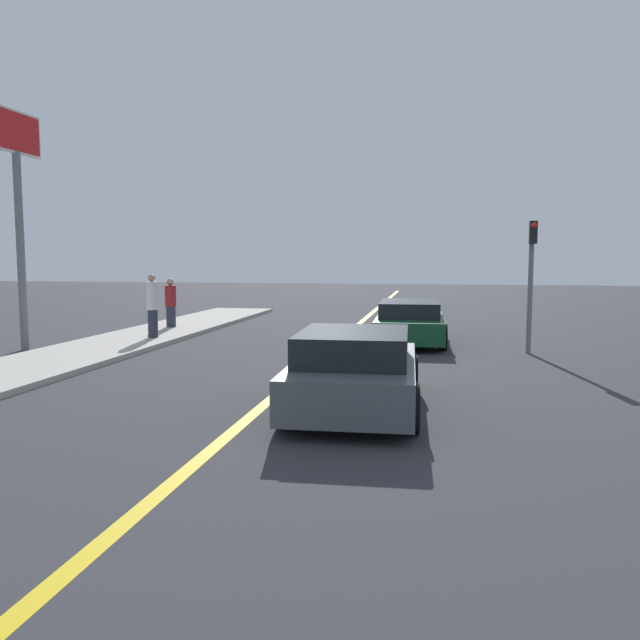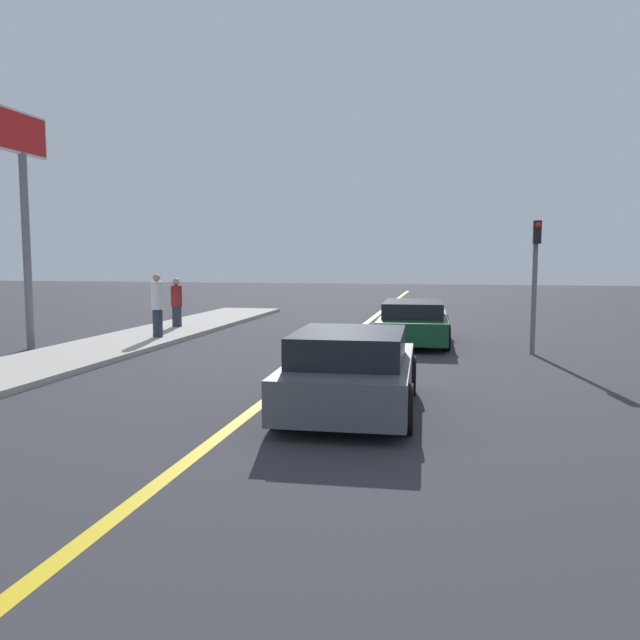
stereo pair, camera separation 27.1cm
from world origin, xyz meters
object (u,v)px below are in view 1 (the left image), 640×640
(traffic_light, at_px, (531,271))
(roadside_sign, at_px, (17,175))
(car_near_right_lane, at_px, (355,371))
(pedestrian_mid_group, at_px, (152,306))
(pedestrian_far_standing, at_px, (171,303))
(car_ahead_center, at_px, (410,322))

(traffic_light, xyz_separation_m, roadside_sign, (-12.69, -1.72, 2.40))
(car_near_right_lane, bearing_deg, traffic_light, 59.52)
(car_near_right_lane, bearing_deg, pedestrian_mid_group, 131.77)
(roadside_sign, bearing_deg, pedestrian_far_standing, 67.85)
(pedestrian_mid_group, bearing_deg, car_ahead_center, 9.14)
(traffic_light, bearing_deg, pedestrian_mid_group, 178.04)
(car_ahead_center, xyz_separation_m, traffic_light, (2.99, -1.50, 1.46))
(pedestrian_mid_group, distance_m, traffic_light, 10.19)
(car_near_right_lane, height_order, car_ahead_center, car_near_right_lane)
(pedestrian_far_standing, bearing_deg, pedestrian_mid_group, -76.52)
(pedestrian_far_standing, relative_size, roadside_sign, 0.26)
(car_near_right_lane, relative_size, car_ahead_center, 0.88)
(car_near_right_lane, xyz_separation_m, car_ahead_center, (0.51, 8.01, -0.03))
(car_ahead_center, height_order, roadside_sign, roadside_sign)
(traffic_light, bearing_deg, car_ahead_center, 153.39)
(traffic_light, distance_m, roadside_sign, 13.03)
(pedestrian_mid_group, relative_size, traffic_light, 0.55)
(car_ahead_center, height_order, traffic_light, traffic_light)
(car_near_right_lane, distance_m, roadside_sign, 11.05)
(pedestrian_far_standing, bearing_deg, car_near_right_lane, -52.65)
(traffic_light, height_order, roadside_sign, roadside_sign)
(car_ahead_center, height_order, pedestrian_far_standing, pedestrian_far_standing)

